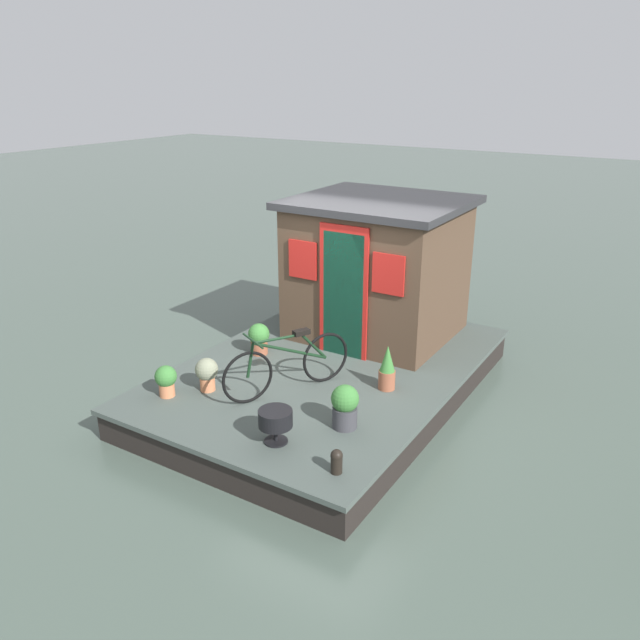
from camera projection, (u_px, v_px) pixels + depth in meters
name	position (u px, v px, depth m)	size (l,w,h in m)	color
ground_plane	(328.00, 393.00, 8.54)	(60.00, 60.00, 0.00)	#47564C
houseboat_deck	(328.00, 379.00, 8.46)	(4.95, 3.36, 0.41)	#424C47
houseboat_cabin	(377.00, 267.00, 9.11)	(2.13, 2.33, 1.98)	#4C3828
bicycle	(288.00, 364.00, 7.55)	(1.54, 0.82, 0.77)	black
potted_plant_fern	(207.00, 372.00, 7.63)	(0.28, 0.28, 0.42)	#C6754C
potted_plant_ivy	(259.00, 338.00, 8.65)	(0.29, 0.29, 0.44)	#935138
potted_plant_basil	(387.00, 369.00, 7.65)	(0.21, 0.21, 0.57)	#935138
potted_plant_rosemary	(166.00, 379.00, 7.50)	(0.26, 0.26, 0.39)	#C6754C
potted_plant_sage	(345.00, 406.00, 6.81)	(0.30, 0.30, 0.50)	#38383D
charcoal_grill	(275.00, 420.00, 6.52)	(0.36, 0.36, 0.37)	black
mooring_bollard	(337.00, 460.00, 6.06)	(0.12, 0.12, 0.25)	black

